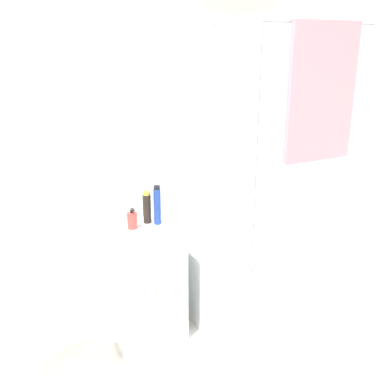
{
  "coord_description": "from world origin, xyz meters",
  "views": [
    {
      "loc": [
        -0.44,
        -0.95,
        1.91
      ],
      "look_at": [
        0.68,
        1.18,
        1.11
      ],
      "focal_mm": 42.0,
      "sensor_mm": 36.0,
      "label": 1
    }
  ],
  "objects_px": {
    "soap_dispenser": "(132,220)",
    "shampoo_bottle_tall_black": "(147,207)",
    "shampoo_bottle_blue": "(157,205)",
    "sink": "(17,303)"
  },
  "relations": [
    {
      "from": "sink",
      "to": "shampoo_bottle_blue",
      "type": "bearing_deg",
      "value": 17.11
    },
    {
      "from": "shampoo_bottle_tall_black",
      "to": "shampoo_bottle_blue",
      "type": "relative_size",
      "value": 0.82
    },
    {
      "from": "soap_dispenser",
      "to": "shampoo_bottle_tall_black",
      "type": "bearing_deg",
      "value": 20.68
    },
    {
      "from": "sink",
      "to": "shampoo_bottle_tall_black",
      "type": "relative_size",
      "value": 4.74
    },
    {
      "from": "soap_dispenser",
      "to": "shampoo_bottle_blue",
      "type": "height_order",
      "value": "shampoo_bottle_blue"
    },
    {
      "from": "soap_dispenser",
      "to": "shampoo_bottle_blue",
      "type": "bearing_deg",
      "value": -2.19
    },
    {
      "from": "soap_dispenser",
      "to": "shampoo_bottle_tall_black",
      "type": "height_order",
      "value": "shampoo_bottle_tall_black"
    },
    {
      "from": "soap_dispenser",
      "to": "shampoo_bottle_blue",
      "type": "relative_size",
      "value": 0.53
    },
    {
      "from": "shampoo_bottle_tall_black",
      "to": "shampoo_bottle_blue",
      "type": "xyz_separation_m",
      "value": [
        0.05,
        -0.05,
        0.02
      ]
    },
    {
      "from": "sink",
      "to": "soap_dispenser",
      "type": "bearing_deg",
      "value": 21.14
    }
  ]
}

